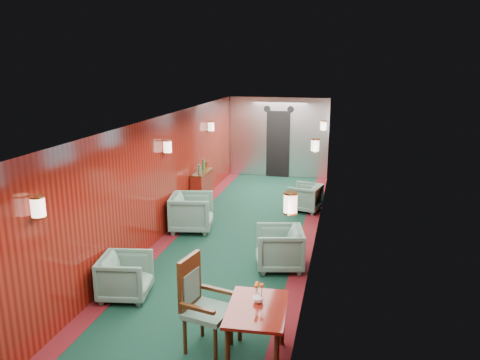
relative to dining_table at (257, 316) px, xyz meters
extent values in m
plane|color=black|center=(-1.12, 3.26, -0.60)|extent=(12.00, 12.00, 0.00)
cube|color=white|center=(-1.12, 3.26, 1.75)|extent=(3.00, 12.00, 0.10)
cube|color=white|center=(-1.12, 3.26, 1.76)|extent=(1.20, 12.00, 0.06)
cube|color=#63150D|center=(-1.12, 9.26, 0.60)|extent=(3.00, 0.10, 2.40)
cube|color=#63150D|center=(-2.62, 3.26, 0.60)|extent=(0.10, 12.00, 2.40)
cube|color=#63150D|center=(0.38, 3.26, 0.60)|extent=(0.10, 12.00, 2.40)
cube|color=#480E12|center=(-2.47, 3.26, -0.59)|extent=(0.30, 12.00, 0.01)
cube|color=#480E12|center=(0.23, 3.26, -0.59)|extent=(0.30, 12.00, 0.01)
cube|color=silver|center=(-1.12, 9.18, 0.60)|extent=(2.98, 0.12, 2.38)
cube|color=black|center=(-1.12, 9.10, 0.40)|extent=(0.70, 0.06, 2.00)
cylinder|color=black|center=(-1.47, 9.11, 1.45)|extent=(0.20, 0.04, 0.20)
cylinder|color=black|center=(-0.77, 9.11, 1.45)|extent=(0.20, 0.04, 0.20)
cube|color=#B3B6BA|center=(0.37, -0.24, 0.85)|extent=(0.02, 1.10, 0.80)
cube|color=slate|center=(0.37, -0.24, 0.85)|extent=(0.01, 0.96, 0.66)
cube|color=#B3B6BA|center=(0.37, 2.26, 0.85)|extent=(0.02, 1.10, 0.80)
cube|color=slate|center=(0.37, 2.26, 0.85)|extent=(0.01, 0.96, 0.66)
cube|color=#B3B6BA|center=(0.37, 4.76, 0.85)|extent=(0.02, 1.10, 0.80)
cube|color=slate|center=(0.37, 4.76, 0.85)|extent=(0.01, 0.96, 0.66)
cube|color=#B3B6BA|center=(0.37, 7.26, 0.85)|extent=(0.02, 1.10, 0.80)
cube|color=slate|center=(0.37, 7.26, 0.85)|extent=(0.01, 0.96, 0.66)
cylinder|color=#F7DCC0|center=(-2.52, -0.24, 1.20)|extent=(0.16, 0.16, 0.24)
cylinder|color=#B28932|center=(-2.52, -0.24, 1.08)|extent=(0.17, 0.17, 0.02)
cylinder|color=#F7DCC0|center=(0.28, 0.56, 1.20)|extent=(0.16, 0.16, 0.24)
cylinder|color=#B28932|center=(0.28, 0.56, 1.08)|extent=(0.17, 0.17, 0.02)
cylinder|color=#F7DCC0|center=(-2.52, 3.76, 1.20)|extent=(0.16, 0.16, 0.24)
cylinder|color=#B28932|center=(-2.52, 3.76, 1.08)|extent=(0.17, 0.17, 0.02)
cylinder|color=#F7DCC0|center=(0.28, 4.56, 1.20)|extent=(0.16, 0.16, 0.24)
cylinder|color=#B28932|center=(0.28, 4.56, 1.08)|extent=(0.17, 0.17, 0.02)
cylinder|color=#F7DCC0|center=(-2.52, 6.76, 1.20)|extent=(0.16, 0.16, 0.24)
cylinder|color=#B28932|center=(-2.52, 6.76, 1.08)|extent=(0.17, 0.17, 0.02)
cylinder|color=#F7DCC0|center=(0.28, 7.56, 1.20)|extent=(0.16, 0.16, 0.24)
cylinder|color=#B28932|center=(0.28, 7.56, 1.08)|extent=(0.17, 0.17, 0.02)
cube|color=#63150D|center=(0.00, 0.00, 0.09)|extent=(0.72, 0.99, 0.04)
cylinder|color=#371F0C|center=(-0.24, -0.42, -0.26)|extent=(0.06, 0.06, 0.67)
cylinder|color=#371F0C|center=(0.29, -0.39, -0.26)|extent=(0.06, 0.06, 0.67)
cylinder|color=#371F0C|center=(-0.29, 0.39, -0.26)|extent=(0.06, 0.06, 0.67)
cylinder|color=#371F0C|center=(0.24, 0.42, -0.26)|extent=(0.06, 0.06, 0.67)
cube|color=#1D453A|center=(-0.62, 0.13, -0.10)|extent=(0.59, 0.59, 0.07)
cube|color=#371F0C|center=(-0.86, 0.18, 0.25)|extent=(0.15, 0.46, 0.65)
cube|color=#1D453A|center=(-0.84, 0.17, 0.19)|extent=(0.09, 0.34, 0.39)
cube|color=#371F0C|center=(-0.67, -0.12, 0.08)|extent=(0.46, 0.15, 0.04)
cube|color=#371F0C|center=(-0.57, 0.37, 0.08)|extent=(0.46, 0.15, 0.04)
cylinder|color=#371F0C|center=(-0.87, -0.03, -0.36)|extent=(0.05, 0.05, 0.47)
cylinder|color=#371F0C|center=(-0.46, -0.12, -0.36)|extent=(0.05, 0.05, 0.47)
cylinder|color=#371F0C|center=(-0.78, 0.37, -0.36)|extent=(0.05, 0.05, 0.47)
cylinder|color=#371F0C|center=(-0.38, 0.28, -0.36)|extent=(0.05, 0.05, 0.47)
cube|color=#63150D|center=(-2.46, 5.71, -0.17)|extent=(0.28, 0.94, 0.85)
cube|color=#371F0C|center=(-2.45, 5.71, 0.25)|extent=(0.30, 0.96, 0.02)
cylinder|color=#28512B|center=(-2.44, 5.47, 0.37)|extent=(0.07, 0.07, 0.22)
cylinder|color=#28512B|center=(-2.44, 5.80, 0.40)|extent=(0.06, 0.06, 0.28)
cylinder|color=#B28932|center=(-2.44, 5.99, 0.35)|extent=(0.08, 0.08, 0.18)
imported|color=white|center=(-0.01, 0.12, 0.18)|extent=(0.15, 0.15, 0.13)
imported|color=#1D453A|center=(-2.19, 1.11, -0.27)|extent=(0.82, 0.81, 0.65)
imported|color=#1D453A|center=(-2.15, 4.04, -0.21)|extent=(0.98, 0.96, 0.77)
imported|color=#1D453A|center=(-0.12, 2.62, -0.24)|extent=(0.93, 0.92, 0.71)
imported|color=#1D453A|center=(0.01, 5.89, -0.28)|extent=(0.84, 0.83, 0.64)
camera|label=1|loc=(0.88, -4.70, 2.82)|focal=35.00mm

